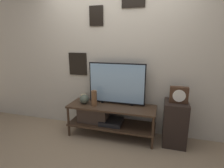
{
  "coord_description": "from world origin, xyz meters",
  "views": [
    {
      "loc": [
        0.75,
        -2.33,
        1.58
      ],
      "look_at": [
        0.01,
        0.28,
        0.91
      ],
      "focal_mm": 28.0,
      "sensor_mm": 36.0,
      "label": 1
    }
  ],
  "objects_px": {
    "vase_tall_ceramic": "(94,98)",
    "mantel_clock": "(179,95)",
    "vase_round_glass": "(84,99)",
    "candle_jar": "(84,97)",
    "television": "(117,83)"
  },
  "relations": [
    {
      "from": "vase_tall_ceramic",
      "to": "mantel_clock",
      "type": "xyz_separation_m",
      "value": [
        1.31,
        0.09,
        0.14
      ]
    },
    {
      "from": "television",
      "to": "mantel_clock",
      "type": "distance_m",
      "value": 0.98
    },
    {
      "from": "television",
      "to": "mantel_clock",
      "type": "relative_size",
      "value": 3.66
    },
    {
      "from": "vase_tall_ceramic",
      "to": "mantel_clock",
      "type": "bearing_deg",
      "value": 3.95
    },
    {
      "from": "television",
      "to": "vase_round_glass",
      "type": "relative_size",
      "value": 6.0
    },
    {
      "from": "vase_round_glass",
      "to": "candle_jar",
      "type": "distance_m",
      "value": 0.24
    },
    {
      "from": "vase_tall_ceramic",
      "to": "vase_round_glass",
      "type": "xyz_separation_m",
      "value": [
        -0.2,
        0.04,
        -0.05
      ]
    },
    {
      "from": "vase_round_glass",
      "to": "candle_jar",
      "type": "height_order",
      "value": "vase_round_glass"
    },
    {
      "from": "vase_round_glass",
      "to": "candle_jar",
      "type": "bearing_deg",
      "value": 117.96
    },
    {
      "from": "vase_tall_ceramic",
      "to": "candle_jar",
      "type": "bearing_deg",
      "value": 140.48
    },
    {
      "from": "candle_jar",
      "to": "mantel_clock",
      "type": "relative_size",
      "value": 0.38
    },
    {
      "from": "vase_tall_ceramic",
      "to": "vase_round_glass",
      "type": "distance_m",
      "value": 0.21
    },
    {
      "from": "vase_tall_ceramic",
      "to": "candle_jar",
      "type": "xyz_separation_m",
      "value": [
        -0.31,
        0.26,
        -0.08
      ]
    },
    {
      "from": "vase_round_glass",
      "to": "mantel_clock",
      "type": "bearing_deg",
      "value": 1.77
    },
    {
      "from": "vase_tall_ceramic",
      "to": "mantel_clock",
      "type": "distance_m",
      "value": 1.32
    }
  ]
}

